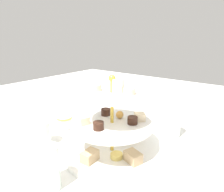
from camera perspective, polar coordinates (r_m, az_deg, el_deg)
name	(u,v)px	position (r m, az deg, el deg)	size (l,w,h in m)	color
ground_plane	(112,153)	(0.66, 0.00, -15.52)	(2.40, 2.40, 0.00)	white
tiered_serving_stand	(112,130)	(0.63, 0.05, -9.59)	(0.30, 0.30, 0.25)	white
water_glass_tall_right	(171,121)	(0.77, 16.18, -6.67)	(0.07, 0.07, 0.12)	silver
water_glass_short_left	(41,133)	(0.73, -19.22, -9.84)	(0.06, 0.06, 0.08)	silver
teacup_with_saucer	(65,123)	(0.83, -13.05, -7.34)	(0.09, 0.09, 0.05)	white
butter_knife_right	(111,117)	(0.92, -0.37, -5.84)	(0.17, 0.01, 0.00)	silver
water_glass_mid_back	(47,168)	(0.53, -17.75, -18.63)	(0.06, 0.06, 0.11)	silver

